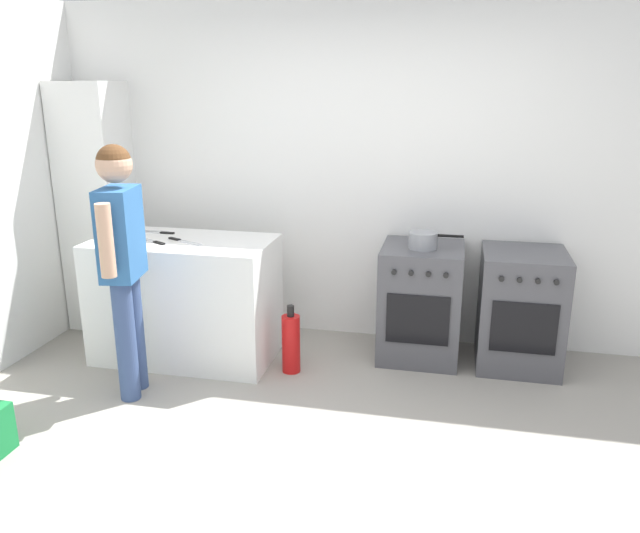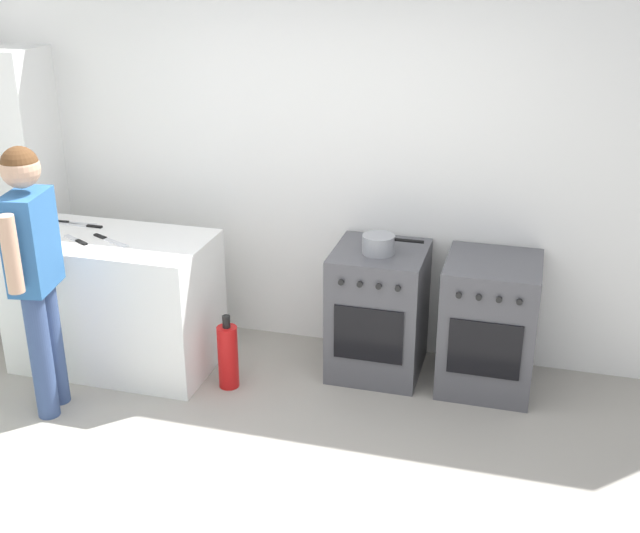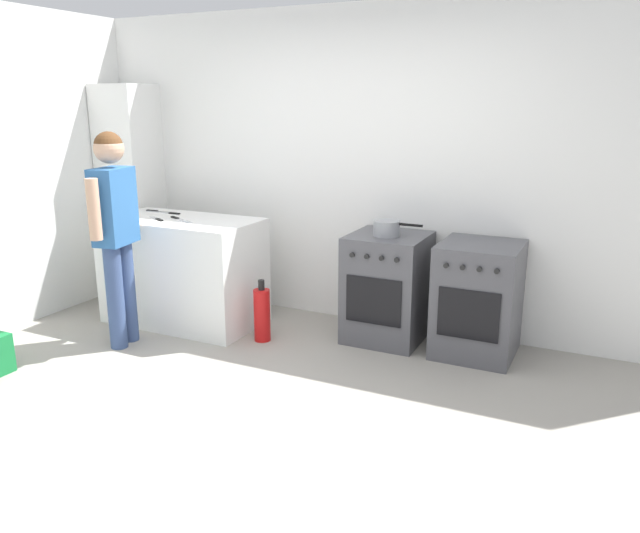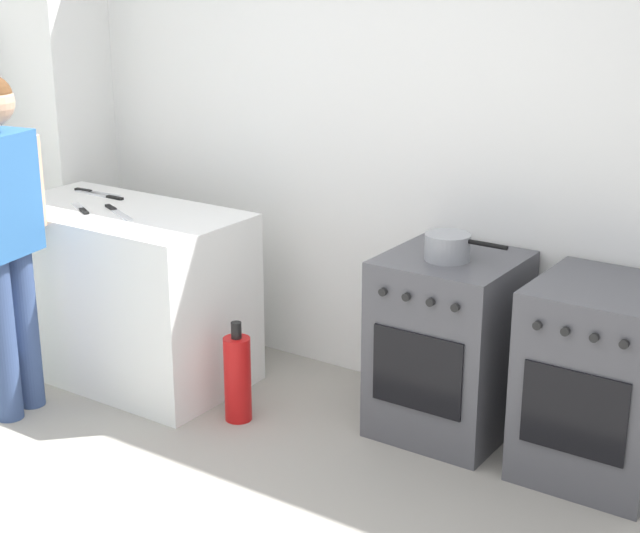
% 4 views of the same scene
% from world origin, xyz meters
% --- Properties ---
extents(ground_plane, '(8.00, 8.00, 0.00)m').
position_xyz_m(ground_plane, '(0.00, 0.00, 0.00)').
color(ground_plane, gray).
extents(back_wall, '(6.00, 0.10, 2.60)m').
position_xyz_m(back_wall, '(0.00, 1.95, 1.30)').
color(back_wall, white).
rests_on(back_wall, ground).
extents(counter_unit, '(1.30, 0.70, 0.90)m').
position_xyz_m(counter_unit, '(-1.35, 1.20, 0.45)').
color(counter_unit, white).
rests_on(counter_unit, ground).
extents(oven_left, '(0.58, 0.62, 0.85)m').
position_xyz_m(oven_left, '(0.35, 1.58, 0.43)').
color(oven_left, '#4C4C51').
rests_on(oven_left, ground).
extents(oven_right, '(0.58, 0.62, 0.85)m').
position_xyz_m(oven_right, '(1.06, 1.58, 0.43)').
color(oven_right, '#4C4C51').
rests_on(oven_right, ground).
extents(pot, '(0.38, 0.20, 0.12)m').
position_xyz_m(pot, '(0.35, 1.53, 0.91)').
color(pot, gray).
rests_on(pot, oven_left).
extents(knife_carving, '(0.31, 0.17, 0.01)m').
position_xyz_m(knife_carving, '(-1.32, 1.16, 0.90)').
color(knife_carving, silver).
rests_on(knife_carving, counter_unit).
extents(knife_bread, '(0.35, 0.04, 0.01)m').
position_xyz_m(knife_bread, '(-1.65, 1.36, 0.90)').
color(knife_bread, silver).
rests_on(knife_bread, counter_unit).
extents(knife_chef, '(0.31, 0.05, 0.01)m').
position_xyz_m(knife_chef, '(-1.72, 1.39, 0.90)').
color(knife_chef, silver).
rests_on(knife_chef, counter_unit).
extents(knife_utility, '(0.23, 0.15, 0.01)m').
position_xyz_m(knife_utility, '(-1.51, 1.10, 0.90)').
color(knife_utility, silver).
rests_on(knife_utility, counter_unit).
extents(person, '(0.26, 0.56, 1.64)m').
position_xyz_m(person, '(-1.46, 0.57, 0.98)').
color(person, '#384C7A').
rests_on(person, ground).
extents(fire_extinguisher, '(0.13, 0.13, 0.50)m').
position_xyz_m(fire_extinguisher, '(-0.52, 1.10, 0.22)').
color(fire_extinguisher, red).
rests_on(fire_extinguisher, ground).
extents(larder_cabinet, '(0.48, 0.44, 2.00)m').
position_xyz_m(larder_cabinet, '(-2.30, 1.68, 1.00)').
color(larder_cabinet, white).
rests_on(larder_cabinet, ground).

